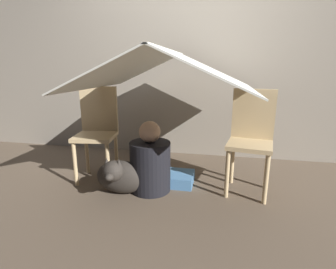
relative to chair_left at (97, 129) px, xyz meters
The scene contains 8 objects.
ground_plane 0.89m from the chair_left, 17.16° to the right, with size 8.80×8.80×0.00m, color brown.
wall_back 1.39m from the chair_left, 52.13° to the left, with size 7.00×0.05×2.50m.
chair_left is the anchor object (origin of this frame).
chair_right 1.42m from the chair_left, ahead, with size 0.42×0.42×0.89m.
sheet_canopy 0.91m from the chair_left, ahead, with size 1.41×1.36×0.33m.
person_front 0.65m from the chair_left, 17.90° to the right, with size 0.35×0.35×0.63m.
dog 0.57m from the chair_left, 42.56° to the right, with size 0.45×0.40×0.38m.
floor_cushion 0.87m from the chair_left, ahead, with size 0.37×0.29×0.10m.
Camera 1 is at (0.45, -2.05, 1.07)m, focal length 28.00 mm.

